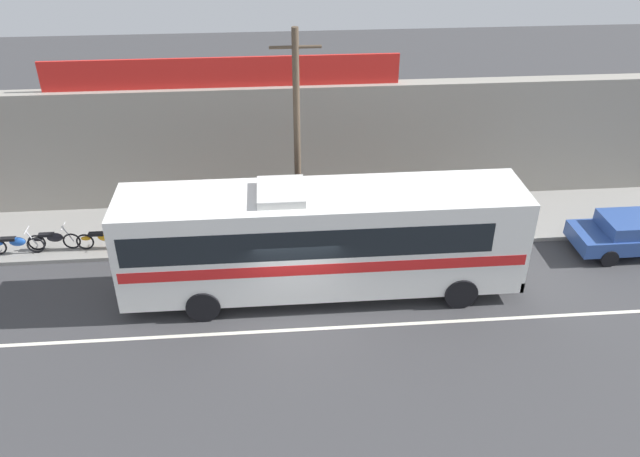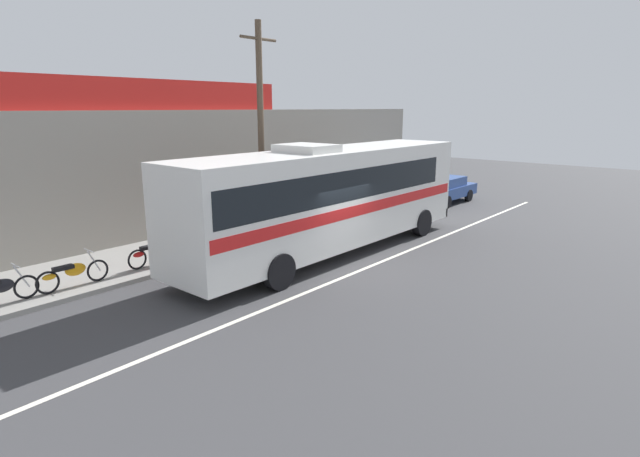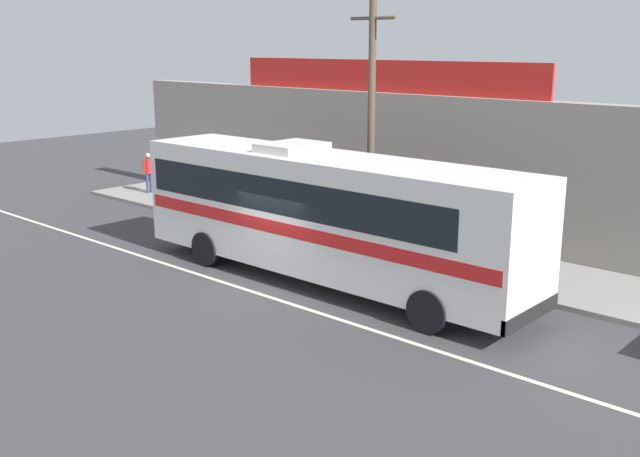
# 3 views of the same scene
# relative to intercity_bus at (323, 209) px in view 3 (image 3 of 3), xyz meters

# --- Properties ---
(ground_plane) EXTENTS (70.00, 70.00, 0.00)m
(ground_plane) POSITION_rel_intercity_bus_xyz_m (-0.78, -1.10, -2.07)
(ground_plane) COLOR #3A3A3D
(sidewalk_slab) EXTENTS (30.00, 3.60, 0.14)m
(sidewalk_slab) POSITION_rel_intercity_bus_xyz_m (-0.78, 4.10, -2.00)
(sidewalk_slab) COLOR gray
(sidewalk_slab) RESTS_ON ground_plane
(storefront_facade) EXTENTS (30.00, 0.70, 4.80)m
(storefront_facade) POSITION_rel_intercity_bus_xyz_m (-0.78, 6.25, 0.33)
(storefront_facade) COLOR gray
(storefront_facade) RESTS_ON ground_plane
(storefront_billboard) EXTENTS (12.94, 0.12, 1.10)m
(storefront_billboard) POSITION_rel_intercity_bus_xyz_m (-3.02, 6.25, 3.28)
(storefront_billboard) COLOR red
(storefront_billboard) RESTS_ON storefront_facade
(road_center_stripe) EXTENTS (30.00, 0.14, 0.01)m
(road_center_stripe) POSITION_rel_intercity_bus_xyz_m (-0.78, -1.90, -2.06)
(road_center_stripe) COLOR silver
(road_center_stripe) RESTS_ON ground_plane
(intercity_bus) EXTENTS (12.34, 2.63, 3.78)m
(intercity_bus) POSITION_rel_intercity_bus_xyz_m (0.00, 0.00, 0.00)
(intercity_bus) COLOR white
(intercity_bus) RESTS_ON ground_plane
(utility_pole) EXTENTS (1.60, 0.22, 7.62)m
(utility_pole) POSITION_rel_intercity_bus_xyz_m (-0.51, 2.72, 2.02)
(utility_pole) COLOR brown
(utility_pole) RESTS_ON sidewalk_slab
(motorcycle_blue) EXTENTS (1.89, 0.56, 0.94)m
(motorcycle_blue) POSITION_rel_intercity_bus_xyz_m (-4.82, 3.03, -1.50)
(motorcycle_blue) COLOR black
(motorcycle_blue) RESTS_ON sidewalk_slab
(motorcycle_black) EXTENTS (1.82, 0.56, 0.94)m
(motorcycle_black) POSITION_rel_intercity_bus_xyz_m (-9.14, 3.01, -1.50)
(motorcycle_black) COLOR black
(motorcycle_black) RESTS_ON sidewalk_slab
(motorcycle_orange) EXTENTS (1.96, 0.56, 0.94)m
(motorcycle_orange) POSITION_rel_intercity_bus_xyz_m (-7.40, 2.93, -1.50)
(motorcycle_orange) COLOR black
(motorcycle_orange) RESTS_ON sidewalk_slab
(motorcycle_purple) EXTENTS (1.91, 0.56, 0.94)m
(motorcycle_purple) POSITION_rel_intercity_bus_xyz_m (-10.37, 2.84, -1.50)
(motorcycle_purple) COLOR black
(motorcycle_purple) RESTS_ON sidewalk_slab
(pedestrian_far_right) EXTENTS (0.30, 0.48, 1.74)m
(pedestrian_far_right) POSITION_rel_intercity_bus_xyz_m (-13.58, 3.87, -0.91)
(pedestrian_far_right) COLOR navy
(pedestrian_far_right) RESTS_ON sidewalk_slab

